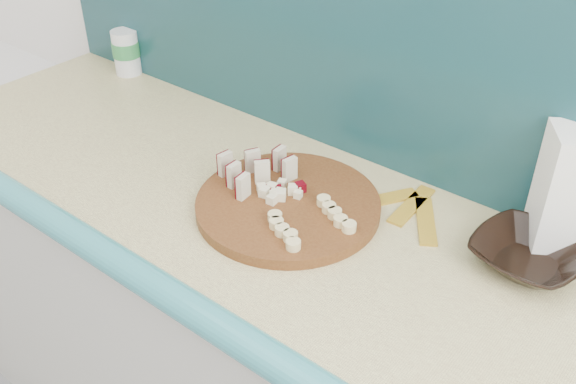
% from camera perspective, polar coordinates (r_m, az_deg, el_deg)
% --- Properties ---
extents(backsplash, '(2.20, 0.02, 0.50)m').
position_cam_1_polar(backsplash, '(1.31, 11.64, 10.95)').
color(backsplash, teal).
rests_on(backsplash, kitchen_counter).
extents(cutting_board, '(0.49, 0.49, 0.02)m').
position_cam_1_polar(cutting_board, '(1.28, -0.00, -1.16)').
color(cutting_board, '#4A2510').
rests_on(cutting_board, kitchen_counter).
extents(apple_wedges, '(0.15, 0.16, 0.05)m').
position_cam_1_polar(apple_wedges, '(1.33, -2.94, 2.07)').
color(apple_wedges, beige).
rests_on(apple_wedges, cutting_board).
extents(apple_chunks, '(0.06, 0.06, 0.02)m').
position_cam_1_polar(apple_chunks, '(1.29, -0.44, 0.14)').
color(apple_chunks, '#F0E7C0').
rests_on(apple_chunks, cutting_board).
extents(banana_slices, '(0.15, 0.17, 0.02)m').
position_cam_1_polar(banana_slices, '(1.21, 1.93, -2.64)').
color(banana_slices, '#F2DB94').
rests_on(banana_slices, cutting_board).
extents(brown_bowl, '(0.21, 0.21, 0.05)m').
position_cam_1_polar(brown_bowl, '(1.22, 20.53, -5.31)').
color(brown_bowl, black).
rests_on(brown_bowl, kitchen_counter).
extents(canister, '(0.08, 0.08, 0.13)m').
position_cam_1_polar(canister, '(1.90, -14.18, 12.02)').
color(canister, white).
rests_on(canister, kitchen_counter).
extents(banana_peel, '(0.21, 0.18, 0.01)m').
position_cam_1_polar(banana_peel, '(1.31, 10.48, -1.44)').
color(banana_peel, gold).
rests_on(banana_peel, kitchen_counter).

